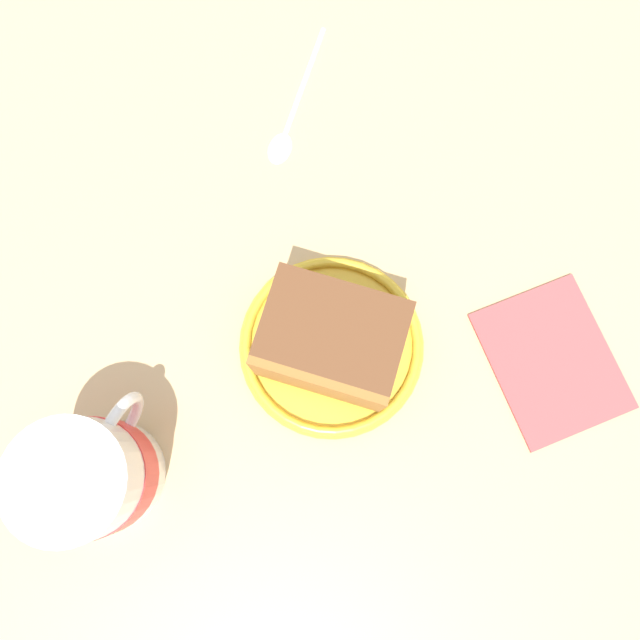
% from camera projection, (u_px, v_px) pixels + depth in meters
% --- Properties ---
extents(ground_plane, '(1.25, 1.25, 0.03)m').
position_uv_depth(ground_plane, '(279.00, 332.00, 0.49)').
color(ground_plane, tan).
extents(small_plate, '(0.14, 0.14, 0.02)m').
position_uv_depth(small_plate, '(331.00, 346.00, 0.47)').
color(small_plate, yellow).
rests_on(small_plate, ground_plane).
extents(cake_slice, '(0.12, 0.12, 0.07)m').
position_uv_depth(cake_slice, '(331.00, 341.00, 0.43)').
color(cake_slice, '#9E662D').
rests_on(cake_slice, small_plate).
extents(tea_mug, '(0.08, 0.09, 0.09)m').
position_uv_depth(tea_mug, '(91.00, 476.00, 0.41)').
color(tea_mug, white).
rests_on(tea_mug, ground_plane).
extents(teaspoon, '(0.11, 0.10, 0.01)m').
position_uv_depth(teaspoon, '(289.00, 122.00, 0.52)').
color(teaspoon, silver).
rests_on(teaspoon, ground_plane).
extents(folded_napkin, '(0.12, 0.10, 0.01)m').
position_uv_depth(folded_napkin, '(552.00, 360.00, 0.47)').
color(folded_napkin, '#B24C4C').
rests_on(folded_napkin, ground_plane).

